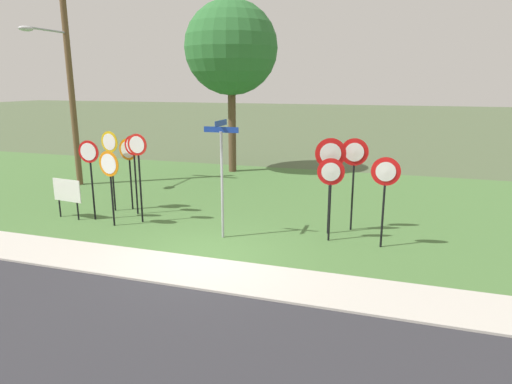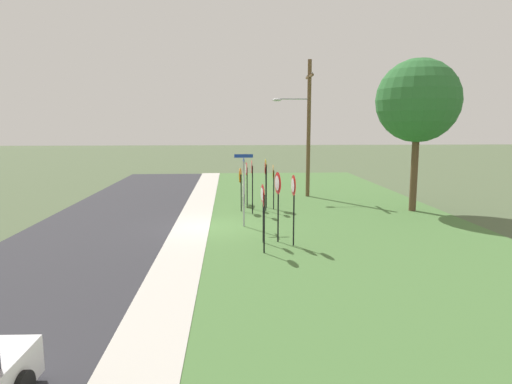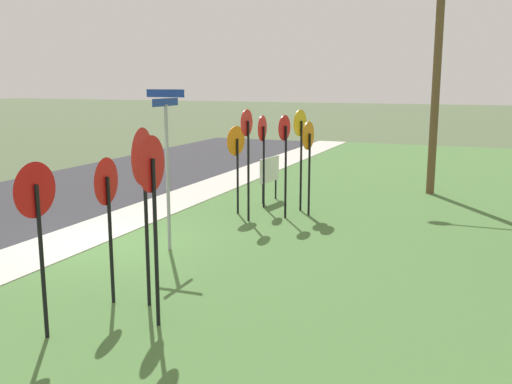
{
  "view_description": "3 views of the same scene",
  "coord_description": "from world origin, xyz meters",
  "px_view_note": "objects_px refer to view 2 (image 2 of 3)",
  "views": [
    {
      "loc": [
        4.35,
        -9.32,
        4.19
      ],
      "look_at": [
        0.73,
        1.86,
        1.31
      ],
      "focal_mm": 31.42,
      "sensor_mm": 36.0,
      "label": 1
    },
    {
      "loc": [
        19.11,
        0.9,
        4.5
      ],
      "look_at": [
        0.12,
        2.04,
        1.61
      ],
      "focal_mm": 31.15,
      "sensor_mm": 36.0,
      "label": 2
    },
    {
      "loc": [
        9.69,
        7.37,
        3.4
      ],
      "look_at": [
        -0.91,
        3.08,
        1.2
      ],
      "focal_mm": 40.61,
      "sensor_mm": 36.0,
      "label": 3
    }
  ],
  "objects_px": {
    "stop_sign_near_right": "(266,173)",
    "oak_tree_left": "(418,101)",
    "stop_sign_near_left": "(265,176)",
    "yield_sign_far_left": "(263,200)",
    "stop_sign_far_center": "(240,180)",
    "notice_board": "(244,190)",
    "yield_sign_near_right": "(277,189)",
    "street_name_post": "(244,184)",
    "utility_pole": "(306,124)",
    "stop_sign_far_left": "(247,175)",
    "yield_sign_far_right": "(293,193)",
    "yield_sign_near_left": "(263,204)",
    "stop_sign_far_right": "(252,176)",
    "stop_sign_center_tall": "(273,177)"
  },
  "relations": [
    {
      "from": "yield_sign_near_right",
      "to": "street_name_post",
      "type": "bearing_deg",
      "value": -167.18
    },
    {
      "from": "yield_sign_far_right",
      "to": "notice_board",
      "type": "relative_size",
      "value": 2.13
    },
    {
      "from": "stop_sign_far_right",
      "to": "yield_sign_far_right",
      "type": "height_order",
      "value": "stop_sign_far_right"
    },
    {
      "from": "stop_sign_far_right",
      "to": "utility_pole",
      "type": "bearing_deg",
      "value": 147.2
    },
    {
      "from": "stop_sign_far_center",
      "to": "stop_sign_far_left",
      "type": "bearing_deg",
      "value": 170.24
    },
    {
      "from": "stop_sign_far_right",
      "to": "yield_sign_near_right",
      "type": "relative_size",
      "value": 1.0
    },
    {
      "from": "stop_sign_near_right",
      "to": "stop_sign_far_center",
      "type": "distance_m",
      "value": 1.7
    },
    {
      "from": "stop_sign_far_right",
      "to": "street_name_post",
      "type": "distance_m",
      "value": 2.91
    },
    {
      "from": "utility_pole",
      "to": "notice_board",
      "type": "relative_size",
      "value": 6.69
    },
    {
      "from": "utility_pole",
      "to": "stop_sign_near_left",
      "type": "bearing_deg",
      "value": -31.67
    },
    {
      "from": "yield_sign_far_right",
      "to": "stop_sign_far_left",
      "type": "bearing_deg",
      "value": -174.01
    },
    {
      "from": "stop_sign_near_right",
      "to": "yield_sign_near_right",
      "type": "height_order",
      "value": "yield_sign_near_right"
    },
    {
      "from": "yield_sign_far_right",
      "to": "stop_sign_near_left",
      "type": "bearing_deg",
      "value": 179.57
    },
    {
      "from": "street_name_post",
      "to": "yield_sign_far_right",
      "type": "bearing_deg",
      "value": 26.32
    },
    {
      "from": "street_name_post",
      "to": "stop_sign_near_right",
      "type": "bearing_deg",
      "value": 161.98
    },
    {
      "from": "yield_sign_far_left",
      "to": "stop_sign_near_right",
      "type": "bearing_deg",
      "value": 166.86
    },
    {
      "from": "utility_pole",
      "to": "oak_tree_left",
      "type": "xyz_separation_m",
      "value": [
        5.05,
        4.82,
        1.12
      ]
    },
    {
      "from": "yield_sign_far_left",
      "to": "utility_pole",
      "type": "relative_size",
      "value": 0.27
    },
    {
      "from": "stop_sign_far_center",
      "to": "street_name_post",
      "type": "relative_size",
      "value": 0.7
    },
    {
      "from": "stop_sign_far_center",
      "to": "oak_tree_left",
      "type": "relative_size",
      "value": 0.29
    },
    {
      "from": "stop_sign_near_right",
      "to": "stop_sign_far_right",
      "type": "xyz_separation_m",
      "value": [
        1.55,
        -0.83,
        0.02
      ]
    },
    {
      "from": "stop_sign_near_right",
      "to": "street_name_post",
      "type": "xyz_separation_m",
      "value": [
        4.41,
        -1.33,
        -0.02
      ]
    },
    {
      "from": "yield_sign_near_left",
      "to": "yield_sign_far_left",
      "type": "xyz_separation_m",
      "value": [
        -1.37,
        0.08,
        -0.09
      ]
    },
    {
      "from": "stop_sign_far_center",
      "to": "street_name_post",
      "type": "height_order",
      "value": "street_name_post"
    },
    {
      "from": "stop_sign_far_right",
      "to": "utility_pole",
      "type": "relative_size",
      "value": 0.32
    },
    {
      "from": "yield_sign_near_left",
      "to": "yield_sign_far_left",
      "type": "relative_size",
      "value": 1.05
    },
    {
      "from": "stop_sign_near_left",
      "to": "yield_sign_far_left",
      "type": "height_order",
      "value": "stop_sign_near_left"
    },
    {
      "from": "stop_sign_far_left",
      "to": "notice_board",
      "type": "relative_size",
      "value": 1.98
    },
    {
      "from": "stop_sign_far_left",
      "to": "utility_pole",
      "type": "distance_m",
      "value": 6.02
    },
    {
      "from": "stop_sign_far_right",
      "to": "stop_sign_near_right",
      "type": "bearing_deg",
      "value": 153.32
    },
    {
      "from": "stop_sign_far_left",
      "to": "yield_sign_far_right",
      "type": "xyz_separation_m",
      "value": [
        7.69,
        1.41,
        0.21
      ]
    },
    {
      "from": "street_name_post",
      "to": "notice_board",
      "type": "height_order",
      "value": "street_name_post"
    },
    {
      "from": "stop_sign_far_right",
      "to": "notice_board",
      "type": "xyz_separation_m",
      "value": [
        -2.4,
        -0.34,
        -1.1
      ]
    },
    {
      "from": "yield_sign_near_right",
      "to": "yield_sign_far_right",
      "type": "relative_size",
      "value": 1.02
    },
    {
      "from": "stop_sign_far_center",
      "to": "stop_sign_near_right",
      "type": "bearing_deg",
      "value": 134.53
    },
    {
      "from": "stop_sign_far_left",
      "to": "stop_sign_far_right",
      "type": "height_order",
      "value": "stop_sign_far_right"
    },
    {
      "from": "stop_sign_near_right",
      "to": "stop_sign_far_right",
      "type": "relative_size",
      "value": 0.98
    },
    {
      "from": "stop_sign_center_tall",
      "to": "yield_sign_far_left",
      "type": "bearing_deg",
      "value": -3.48
    },
    {
      "from": "stop_sign_near_left",
      "to": "street_name_post",
      "type": "height_order",
      "value": "street_name_post"
    },
    {
      "from": "stop_sign_far_center",
      "to": "notice_board",
      "type": "relative_size",
      "value": 1.8
    },
    {
      "from": "stop_sign_near_right",
      "to": "utility_pole",
      "type": "xyz_separation_m",
      "value": [
        -3.76,
        2.79,
        2.62
      ]
    },
    {
      "from": "stop_sign_far_left",
      "to": "yield_sign_far_left",
      "type": "xyz_separation_m",
      "value": [
        7.22,
        0.32,
        -0.11
      ]
    },
    {
      "from": "stop_sign_near_right",
      "to": "oak_tree_left",
      "type": "xyz_separation_m",
      "value": [
        1.29,
        7.61,
        3.74
      ]
    },
    {
      "from": "stop_sign_near_right",
      "to": "notice_board",
      "type": "relative_size",
      "value": 2.11
    },
    {
      "from": "stop_sign_near_left",
      "to": "notice_board",
      "type": "distance_m",
      "value": 2.29
    },
    {
      "from": "yield_sign_far_right",
      "to": "stop_sign_far_center",
      "type": "bearing_deg",
      "value": -169.79
    },
    {
      "from": "stop_sign_center_tall",
      "to": "yield_sign_near_left",
      "type": "relative_size",
      "value": 1.01
    },
    {
      "from": "stop_sign_center_tall",
      "to": "street_name_post",
      "type": "relative_size",
      "value": 0.74
    },
    {
      "from": "stop_sign_near_left",
      "to": "stop_sign_far_left",
      "type": "distance_m",
      "value": 1.32
    },
    {
      "from": "yield_sign_near_left",
      "to": "oak_tree_left",
      "type": "xyz_separation_m",
      "value": [
        -7.29,
        8.4,
        3.89
      ]
    }
  ]
}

